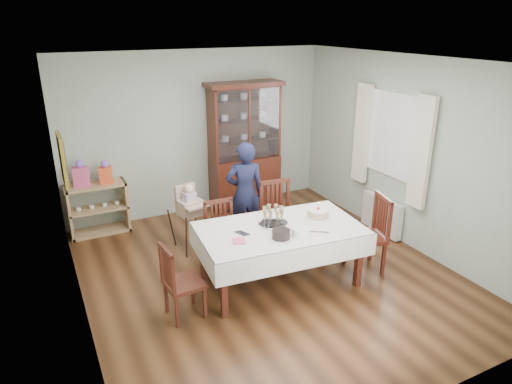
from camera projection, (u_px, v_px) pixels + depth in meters
floor at (267, 273)px, 6.00m from camera, size 5.00×5.00×0.00m
room_shell at (249, 138)px, 5.84m from camera, size 5.00×5.00×5.00m
dining_table at (280, 255)px, 5.68m from camera, size 2.10×1.33×0.76m
china_cabinet at (245, 144)px, 7.80m from camera, size 1.30×0.48×2.18m
sideboard at (98, 208)px, 7.03m from camera, size 0.90×0.38×0.80m
picture_frame at (62, 160)px, 5.15m from camera, size 0.04×0.48×0.58m
window at (393, 135)px, 6.63m from camera, size 0.04×1.02×1.22m
curtain_left at (421, 153)px, 6.12m from camera, size 0.07×0.30×1.55m
curtain_right at (362, 134)px, 7.16m from camera, size 0.07×0.30×1.55m
radiator at (382, 215)px, 7.05m from camera, size 0.10×0.80×0.55m
chair_far_left at (224, 250)px, 6.03m from camera, size 0.44×0.44×0.93m
chair_far_right at (279, 233)px, 6.42m from camera, size 0.52×0.52×1.04m
chair_end_left at (183, 295)px, 5.07m from camera, size 0.43×0.43×0.89m
chair_end_right at (366, 248)px, 6.02m from camera, size 0.56×0.56×1.02m
woman at (245, 193)px, 6.61m from camera, size 0.64×0.50×1.54m
high_chair at (191, 223)px, 6.59m from camera, size 0.51×0.51×0.97m
champagne_tray at (273, 219)px, 5.61m from camera, size 0.37×0.37×0.22m
birthday_cake at (318, 214)px, 5.80m from camera, size 0.31×0.31×0.21m
plate_stack_dark at (281, 234)px, 5.27m from camera, size 0.25×0.25×0.10m
plate_stack_white at (301, 231)px, 5.34m from camera, size 0.24×0.24×0.09m
napkin_stack at (239, 241)px, 5.19m from camera, size 0.18×0.18×0.02m
cutlery at (239, 234)px, 5.37m from camera, size 0.17×0.21×0.01m
cake_knife at (317, 232)px, 5.42m from camera, size 0.25×0.19×0.01m
gift_bag_pink at (81, 175)px, 6.73m from camera, size 0.25×0.19×0.41m
gift_bag_orange at (106, 173)px, 6.88m from camera, size 0.21×0.16×0.36m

